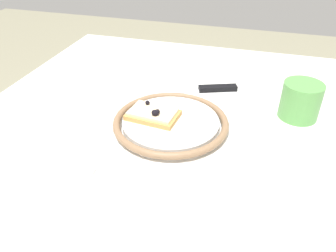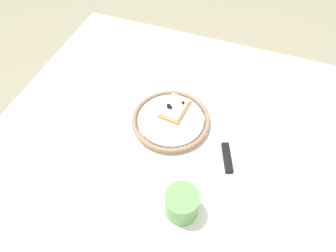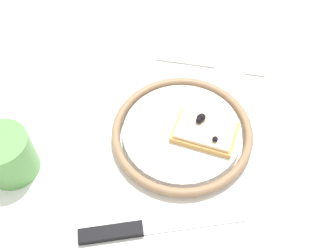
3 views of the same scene
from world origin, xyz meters
TOP-DOWN VIEW (x-y plane):
  - dining_table at (0.00, 0.00)m, footprint 0.95×0.93m
  - plate at (0.01, 0.05)m, footprint 0.23×0.23m
  - pizza_slice_near at (0.01, 0.08)m, footprint 0.07×0.10m
  - knife at (0.18, 0.01)m, footprint 0.10×0.23m
  - fork at (-0.15, 0.07)m, footprint 0.02×0.20m
  - cup at (0.12, -0.20)m, footprint 0.08×0.08m

SIDE VIEW (x-z plane):
  - dining_table at x=0.00m, z-range 0.28..1.00m
  - fork at x=-0.15m, z-range 0.72..0.72m
  - knife at x=0.18m, z-range 0.72..0.73m
  - plate at x=0.01m, z-range 0.72..0.74m
  - pizza_slice_near at x=0.01m, z-range 0.73..0.76m
  - cup at x=0.12m, z-range 0.72..0.79m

